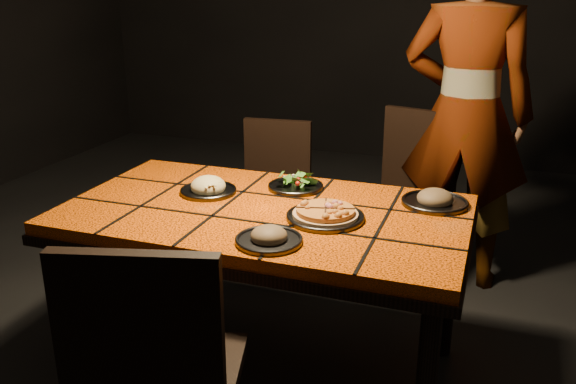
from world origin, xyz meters
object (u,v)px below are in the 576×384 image
(chair_near, at_px, (156,370))
(chair_far_left, at_px, (273,187))
(chair_far_right, at_px, (410,186))
(plate_pizza, at_px, (325,215))
(dining_table, at_px, (265,226))
(diner, at_px, (466,114))
(plate_pasta, at_px, (208,188))

(chair_near, bearing_deg, chair_far_left, -94.94)
(chair_far_right, bearing_deg, chair_near, -87.65)
(chair_far_right, relative_size, plate_pizza, 3.09)
(chair_far_left, bearing_deg, dining_table, -76.73)
(chair_far_right, xyz_separation_m, diner, (0.25, 0.09, 0.40))
(plate_pizza, xyz_separation_m, plate_pasta, (-0.56, 0.12, 0.00))
(chair_far_left, xyz_separation_m, plate_pizza, (0.59, -0.98, 0.27))
(chair_far_right, height_order, plate_pasta, chair_far_right)
(chair_near, xyz_separation_m, diner, (0.68, 2.04, 0.38))
(chair_far_right, distance_m, diner, 0.48)
(chair_far_right, relative_size, plate_pasta, 3.93)
(chair_far_left, height_order, diner, diner)
(diner, bearing_deg, chair_near, 74.93)
(chair_far_left, distance_m, plate_pizza, 1.17)
(dining_table, xyz_separation_m, chair_far_left, (-0.32, 0.95, -0.17))
(chair_far_right, bearing_deg, plate_pizza, -83.76)
(chair_near, distance_m, chair_far_left, 1.84)
(chair_far_right, height_order, plate_pizza, chair_far_right)
(dining_table, height_order, diner, diner)
(chair_near, height_order, chair_far_left, chair_near)
(dining_table, relative_size, chair_far_left, 1.87)
(chair_far_left, xyz_separation_m, plate_pasta, (0.03, -0.86, 0.27))
(chair_far_left, height_order, plate_pasta, chair_far_left)
(chair_far_right, distance_m, plate_pasta, 1.25)
(chair_far_left, bearing_deg, chair_far_right, 4.63)
(chair_near, distance_m, plate_pasta, 1.02)
(diner, distance_m, plate_pasta, 1.47)
(diner, bearing_deg, chair_far_left, 16.07)
(chair_near, height_order, plate_pizza, chair_near)
(dining_table, xyz_separation_m, plate_pasta, (-0.30, 0.09, 0.10))
(chair_near, relative_size, plate_pasta, 4.07)
(diner, relative_size, plate_pizza, 6.13)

